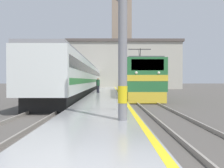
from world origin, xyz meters
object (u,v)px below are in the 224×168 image
object	(u,v)px
catenary_mast	(124,13)
clock_tower	(121,23)
passenger_train	(85,78)
person_on_platform	(98,85)
second_waiting_passenger	(98,85)
locomotive_train	(135,79)

from	to	relation	value
catenary_mast	clock_tower	bearing A→B (deg)	87.57
passenger_train	person_on_platform	xyz separation A→B (m)	(2.18, -8.12, -0.79)
second_waiting_passenger	clock_tower	bearing A→B (deg)	83.36
locomotive_train	clock_tower	size ratio (longest dim) A/B	0.65
catenary_mast	second_waiting_passenger	size ratio (longest dim) A/B	4.77
person_on_platform	second_waiting_passenger	distance (m)	0.83
passenger_train	person_on_platform	world-z (taller)	passenger_train
locomotive_train	clock_tower	bearing A→B (deg)	89.57
catenary_mast	clock_tower	size ratio (longest dim) A/B	0.25
passenger_train	clock_tower	world-z (taller)	clock_tower
catenary_mast	second_waiting_passenger	xyz separation A→B (m)	(-1.88, 20.55, -2.90)
catenary_mast	person_on_platform	distance (m)	20.01
locomotive_train	person_on_platform	size ratio (longest dim) A/B	11.88
passenger_train	person_on_platform	size ratio (longest dim) A/B	29.57
catenary_mast	locomotive_train	bearing A→B (deg)	83.54
locomotive_train	passenger_train	distance (m)	10.65
passenger_train	second_waiting_passenger	world-z (taller)	passenger_train
second_waiting_passenger	catenary_mast	bearing A→B (deg)	-84.76
clock_tower	second_waiting_passenger	bearing A→B (deg)	-96.64
catenary_mast	second_waiting_passenger	bearing A→B (deg)	95.24
second_waiting_passenger	person_on_platform	bearing A→B (deg)	-83.30
locomotive_train	passenger_train	world-z (taller)	locomotive_train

